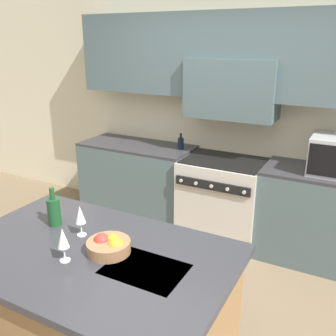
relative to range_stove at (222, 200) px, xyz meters
name	(u,v)px	position (x,y,z in m)	size (l,w,h in m)	color
ground_plane	(150,324)	(0.00, -1.58, -0.46)	(10.00, 10.00, 0.00)	#7A664C
back_cabinetry	(236,92)	(0.00, 0.27, 1.14)	(10.00, 0.46, 2.70)	beige
back_counter	(223,198)	(0.00, 0.02, 0.01)	(3.59, 0.62, 0.94)	#4C6066
range_stove	(222,200)	(0.00, 0.00, 0.00)	(0.86, 0.70, 0.92)	beige
kitchen_island	(95,315)	(-0.07, -2.13, 0.01)	(1.70, 1.08, 0.94)	olive
wine_bottle	(54,211)	(-0.50, -1.97, 0.58)	(0.09, 0.09, 0.27)	#194723
wine_glass_near	(63,239)	(-0.13, -2.27, 0.62)	(0.07, 0.07, 0.21)	white
wine_glass_far	(80,215)	(-0.24, -2.00, 0.62)	(0.07, 0.07, 0.21)	white
fruit_bowl	(109,245)	(0.03, -2.08, 0.52)	(0.26, 0.26, 0.11)	#996B47
oil_bottle_on_counter	(181,143)	(-0.56, 0.09, 0.55)	(0.07, 0.07, 0.19)	black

